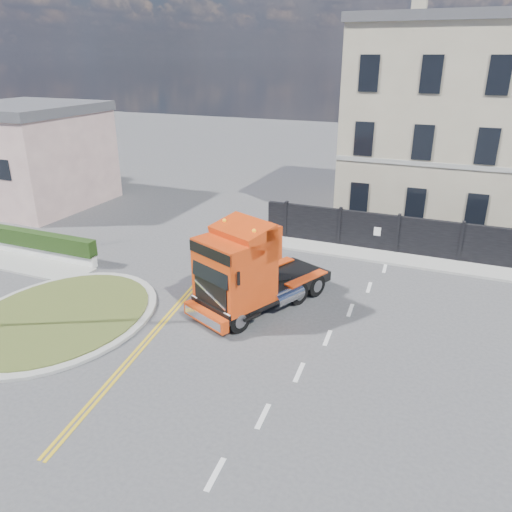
% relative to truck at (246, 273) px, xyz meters
% --- Properties ---
extents(ground, '(120.00, 120.00, 0.00)m').
position_rel_truck_xyz_m(ground, '(0.58, -0.36, -1.64)').
color(ground, '#424244').
rests_on(ground, ground).
extents(traffic_island, '(6.80, 6.80, 0.17)m').
position_rel_truck_xyz_m(traffic_island, '(-6.42, -3.36, -1.55)').
color(traffic_island, '#9A9994').
rests_on(traffic_island, ground).
extents(hedge_wall, '(8.00, 0.55, 1.35)m').
position_rel_truck_xyz_m(hedge_wall, '(-12.42, 1.14, -0.90)').
color(hedge_wall, silver).
rests_on(hedge_wall, ground).
extents(pavement_side, '(8.50, 1.80, 0.10)m').
position_rel_truck_xyz_m(pavement_side, '(-12.42, 0.04, -1.59)').
color(pavement_side, '#9A9994').
rests_on(pavement_side, ground).
extents(seaside_bldg_pink, '(8.00, 8.00, 6.00)m').
position_rel_truck_xyz_m(seaside_bldg_pink, '(-19.42, 8.64, 1.36)').
color(seaside_bldg_pink, beige).
rests_on(seaside_bldg_pink, ground).
extents(hoarding_fence, '(18.80, 0.25, 2.00)m').
position_rel_truck_xyz_m(hoarding_fence, '(7.13, 8.64, -0.64)').
color(hoarding_fence, black).
rests_on(hoarding_fence, ground).
extents(georgian_building, '(12.30, 10.30, 12.80)m').
position_rel_truck_xyz_m(georgian_building, '(6.58, 16.14, 4.14)').
color(georgian_building, '#B5AA90').
rests_on(georgian_building, ground).
extents(pavement_far, '(20.00, 1.60, 0.12)m').
position_rel_truck_xyz_m(pavement_far, '(6.58, 7.74, -1.58)').
color(pavement_far, '#9A9994').
rests_on(pavement_far, ground).
extents(truck, '(4.53, 6.49, 3.65)m').
position_rel_truck_xyz_m(truck, '(0.00, 0.00, 0.00)').
color(truck, black).
rests_on(truck, ground).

